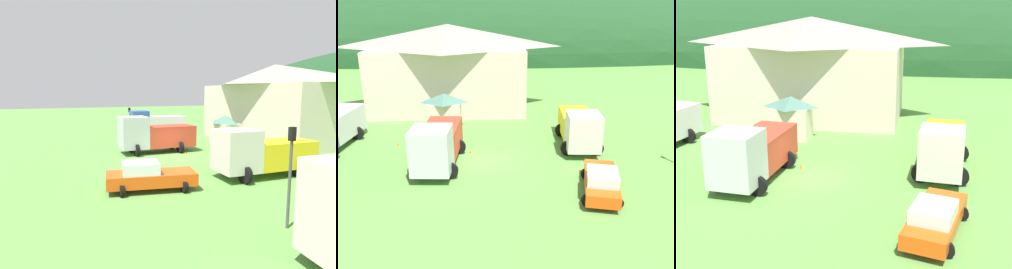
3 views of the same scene
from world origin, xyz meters
TOP-DOWN VIEW (x-y plane):
  - ground_plane at (0.00, 0.00)m, footprint 200.00×200.00m
  - forested_hill_backdrop at (0.00, 69.11)m, footprint 170.46×60.00m
  - depot_building at (-3.68, 14.28)m, footprint 16.64×9.69m
  - play_shed_cream at (-3.61, 7.54)m, footprint 3.07×2.19m
  - tow_truck_silver at (-3.22, -0.92)m, footprint 3.52×7.13m
  - flatbed_truck_yellow at (7.35, 2.32)m, footprint 3.51×7.06m
  - service_pickup_orange at (6.87, -5.31)m, footprint 3.07×5.36m
  - traffic_cone_near_pickup at (-6.97, 3.29)m, footprint 0.36×0.36m
  - traffic_cone_mid_row at (-1.11, 1.42)m, footprint 0.36×0.36m

SIDE VIEW (x-z plane):
  - ground_plane at x=0.00m, z-range 0.00..0.00m
  - forested_hill_backdrop at x=0.00m, z-range -18.02..18.02m
  - traffic_cone_near_pickup at x=-6.97m, z-range -0.31..0.31m
  - traffic_cone_mid_row at x=-1.11m, z-range -0.29..0.29m
  - service_pickup_orange at x=6.87m, z-range 0.00..1.66m
  - flatbed_truck_yellow at x=7.35m, z-range 0.03..3.25m
  - play_shed_cream at x=-3.61m, z-range 0.05..3.27m
  - tow_truck_silver at x=-3.22m, z-range 0.02..3.44m
  - depot_building at x=-3.68m, z-range 0.13..8.90m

